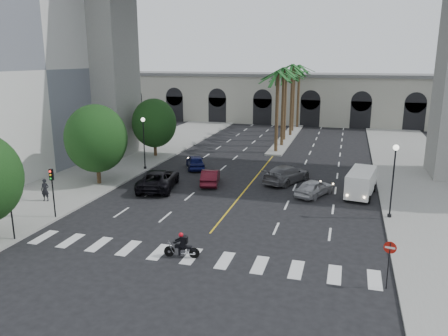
# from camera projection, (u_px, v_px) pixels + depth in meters

# --- Properties ---
(ground) EXTENTS (140.00, 140.00, 0.00)m
(ground) POSITION_uv_depth(u_px,v_px,m) (200.00, 246.00, 26.44)
(ground) COLOR black
(ground) RESTS_ON ground
(sidewalk_left) EXTENTS (8.00, 100.00, 0.15)m
(sidewalk_left) POSITION_uv_depth(u_px,v_px,m) (109.00, 169.00, 44.41)
(sidewalk_left) COLOR gray
(sidewalk_left) RESTS_ON ground
(sidewalk_right) EXTENTS (8.00, 100.00, 0.15)m
(sidewalk_right) POSITION_uv_depth(u_px,v_px,m) (428.00, 194.00, 36.41)
(sidewalk_right) COLOR gray
(sidewalk_right) RESTS_ON ground
(median) EXTENTS (2.00, 24.00, 0.20)m
(median) POSITION_uv_depth(u_px,v_px,m) (287.00, 138.00, 61.85)
(median) COLOR gray
(median) RESTS_ON ground
(pier_building) EXTENTS (71.00, 10.50, 8.50)m
(pier_building) POSITION_uv_depth(u_px,v_px,m) (302.00, 98.00, 76.68)
(pier_building) COLOR #B3B1A1
(pier_building) RESTS_ON ground
(palm_a) EXTENTS (3.20, 3.20, 10.30)m
(palm_a) POSITION_uv_depth(u_px,v_px,m) (278.00, 76.00, 50.33)
(palm_a) COLOR #47331E
(palm_a) RESTS_ON ground
(palm_b) EXTENTS (3.20, 3.20, 10.60)m
(palm_b) POSITION_uv_depth(u_px,v_px,m) (284.00, 72.00, 53.97)
(palm_b) COLOR #47331E
(palm_b) RESTS_ON ground
(palm_c) EXTENTS (3.20, 3.20, 10.10)m
(palm_c) POSITION_uv_depth(u_px,v_px,m) (286.00, 75.00, 57.89)
(palm_c) COLOR #47331E
(palm_c) RESTS_ON ground
(palm_d) EXTENTS (3.20, 3.20, 10.90)m
(palm_d) POSITION_uv_depth(u_px,v_px,m) (293.00, 69.00, 61.35)
(palm_d) COLOR #47331E
(palm_d) RESTS_ON ground
(palm_e) EXTENTS (3.20, 3.20, 10.40)m
(palm_e) POSITION_uv_depth(u_px,v_px,m) (294.00, 71.00, 65.25)
(palm_e) COLOR #47331E
(palm_e) RESTS_ON ground
(palm_f) EXTENTS (3.20, 3.20, 10.70)m
(palm_f) POSITION_uv_depth(u_px,v_px,m) (299.00, 69.00, 68.84)
(palm_f) COLOR #47331E
(palm_f) RESTS_ON ground
(street_tree_mid) EXTENTS (5.44, 5.44, 7.21)m
(street_tree_mid) POSITION_uv_depth(u_px,v_px,m) (96.00, 139.00, 38.20)
(street_tree_mid) COLOR #382616
(street_tree_mid) RESTS_ON ground
(street_tree_far) EXTENTS (5.04, 5.04, 6.68)m
(street_tree_far) POSITION_uv_depth(u_px,v_px,m) (154.00, 123.00, 49.47)
(street_tree_far) COLOR #382616
(street_tree_far) RESTS_ON ground
(lamp_post_left_far) EXTENTS (0.40, 0.40, 5.35)m
(lamp_post_left_far) POSITION_uv_depth(u_px,v_px,m) (144.00, 139.00, 43.61)
(lamp_post_left_far) COLOR black
(lamp_post_left_far) RESTS_ON ground
(lamp_post_right) EXTENTS (0.40, 0.40, 5.35)m
(lamp_post_right) POSITION_uv_depth(u_px,v_px,m) (393.00, 175.00, 30.08)
(lamp_post_right) COLOR black
(lamp_post_right) RESTS_ON ground
(traffic_signal_near) EXTENTS (0.25, 0.18, 3.65)m
(traffic_signal_near) POSITION_uv_depth(u_px,v_px,m) (10.00, 203.00, 26.51)
(traffic_signal_near) COLOR black
(traffic_signal_near) RESTS_ON ground
(traffic_signal_far) EXTENTS (0.25, 0.18, 3.65)m
(traffic_signal_far) POSITION_uv_depth(u_px,v_px,m) (52.00, 185.00, 30.24)
(traffic_signal_far) COLOR black
(traffic_signal_far) RESTS_ON ground
(motorcycle_rider) EXTENTS (2.08, 0.56, 1.50)m
(motorcycle_rider) POSITION_uv_depth(u_px,v_px,m) (183.00, 246.00, 24.76)
(motorcycle_rider) COLOR black
(motorcycle_rider) RESTS_ON ground
(car_a) EXTENTS (3.23, 4.43, 1.40)m
(car_a) POSITION_uv_depth(u_px,v_px,m) (314.00, 188.00, 35.89)
(car_a) COLOR #AEAEB3
(car_a) RESTS_ON ground
(car_b) EXTENTS (2.34, 4.41, 1.38)m
(car_b) POSITION_uv_depth(u_px,v_px,m) (210.00, 177.00, 39.20)
(car_b) COLOR #470E18
(car_b) RESTS_ON ground
(car_c) EXTENTS (3.96, 6.56, 1.70)m
(car_c) POSITION_uv_depth(u_px,v_px,m) (158.00, 179.00, 37.86)
(car_c) COLOR black
(car_c) RESTS_ON ground
(car_d) EXTENTS (4.31, 5.91, 1.59)m
(car_d) POSITION_uv_depth(u_px,v_px,m) (287.00, 174.00, 39.73)
(car_d) COLOR #5E5D62
(car_d) RESTS_ON ground
(car_e) EXTENTS (3.29, 4.54, 1.44)m
(car_e) POSITION_uv_depth(u_px,v_px,m) (195.00, 162.00, 44.74)
(car_e) COLOR #10164D
(car_e) RESTS_ON ground
(cargo_van) EXTENTS (2.65, 5.22, 2.13)m
(cargo_van) POSITION_uv_depth(u_px,v_px,m) (361.00, 182.00, 35.72)
(cargo_van) COLOR silver
(cargo_van) RESTS_ON ground
(pedestrian_a) EXTENTS (0.70, 0.52, 1.76)m
(pedestrian_a) POSITION_uv_depth(u_px,v_px,m) (45.00, 190.00, 34.12)
(pedestrian_a) COLOR black
(pedestrian_a) RESTS_ON sidewalk_left
(pedestrian_b) EXTENTS (1.08, 1.06, 1.75)m
(pedestrian_b) POSITION_uv_depth(u_px,v_px,m) (17.00, 187.00, 34.81)
(pedestrian_b) COLOR black
(pedestrian_b) RESTS_ON sidewalk_left
(do_not_enter_sign) EXTENTS (0.60, 0.14, 2.49)m
(do_not_enter_sign) POSITION_uv_depth(u_px,v_px,m) (389.00, 255.00, 21.09)
(do_not_enter_sign) COLOR black
(do_not_enter_sign) RESTS_ON ground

